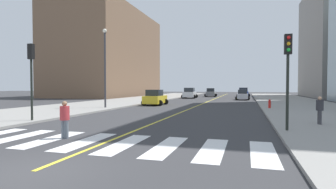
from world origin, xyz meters
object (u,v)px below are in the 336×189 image
object	(u,v)px
car_silver_third	(242,95)
pedestrian_crossing	(65,118)
fire_hydrant	(270,104)
street_lamp	(105,62)
car_blue_nearest	(243,93)
car_gray_fourth	(211,93)
traffic_light_far_corner	(31,67)
car_white_fifth	(190,93)
traffic_light_near_corner	(288,63)
car_yellow_second	(155,98)
pedestrian_waiting_east	(320,109)

from	to	relation	value
car_silver_third	pedestrian_crossing	bearing A→B (deg)	78.31
fire_hydrant	street_lamp	distance (m)	17.58
car_blue_nearest	car_gray_fourth	size ratio (longest dim) A/B	1.05
pedestrian_crossing	fire_hydrant	distance (m)	21.65
fire_hydrant	traffic_light_far_corner	bearing A→B (deg)	-136.55
car_white_fifth	traffic_light_near_corner	distance (m)	40.33
car_silver_third	fire_hydrant	size ratio (longest dim) A/B	4.49
car_white_fifth	traffic_light_far_corner	size ratio (longest dim) A/B	0.95
pedestrian_crossing	street_lamp	distance (m)	16.88
car_blue_nearest	car_white_fifth	world-z (taller)	car_white_fifth
car_white_fifth	traffic_light_near_corner	size ratio (longest dim) A/B	0.98
car_white_fifth	pedestrian_crossing	bearing A→B (deg)	-88.02
car_blue_nearest	car_gray_fourth	world-z (taller)	car_blue_nearest
car_gray_fourth	street_lamp	distance (m)	37.16
pedestrian_crossing	car_yellow_second	bearing A→B (deg)	-72.45
car_yellow_second	car_white_fifth	xyz separation A→B (m)	(0.24, 20.57, 0.06)
car_blue_nearest	traffic_light_near_corner	world-z (taller)	traffic_light_near_corner
car_silver_third	pedestrian_waiting_east	size ratio (longest dim) A/B	2.45
traffic_light_near_corner	car_gray_fourth	bearing A→B (deg)	-78.33
fire_hydrant	street_lamp	bearing A→B (deg)	-166.56
pedestrian_waiting_east	car_silver_third	bearing A→B (deg)	-172.06
car_yellow_second	car_white_fifth	world-z (taller)	car_white_fifth
pedestrian_waiting_east	fire_hydrant	size ratio (longest dim) A/B	1.84
traffic_light_near_corner	street_lamp	bearing A→B (deg)	-33.71
traffic_light_far_corner	fire_hydrant	world-z (taller)	traffic_light_far_corner
car_silver_third	street_lamp	bearing A→B (deg)	58.91
pedestrian_crossing	pedestrian_waiting_east	bearing A→B (deg)	-139.78
car_blue_nearest	pedestrian_crossing	distance (m)	52.42
fire_hydrant	street_lamp	size ratio (longest dim) A/B	0.11
pedestrian_waiting_east	traffic_light_far_corner	bearing A→B (deg)	-80.79
car_blue_nearest	car_yellow_second	world-z (taller)	car_blue_nearest
car_silver_third	traffic_light_near_corner	world-z (taller)	traffic_light_near_corner
car_yellow_second	car_silver_third	world-z (taller)	car_yellow_second
traffic_light_far_corner	pedestrian_crossing	bearing A→B (deg)	-36.33
traffic_light_near_corner	fire_hydrant	distance (m)	15.10
traffic_light_near_corner	fire_hydrant	bearing A→B (deg)	-91.20
car_blue_nearest	car_white_fifth	distance (m)	13.90
fire_hydrant	street_lamp	xyz separation A→B (m)	(-16.57, -3.96, 4.37)
traffic_light_far_corner	pedestrian_crossing	xyz separation A→B (m)	(5.58, -4.10, -2.71)
car_blue_nearest	car_white_fifth	bearing A→B (deg)	43.02
car_silver_third	traffic_light_far_corner	world-z (taller)	traffic_light_far_corner
street_lamp	traffic_light_far_corner	bearing A→B (deg)	-86.05
car_white_fifth	car_silver_third	bearing A→B (deg)	-22.38
car_white_fifth	fire_hydrant	bearing A→B (deg)	-62.61
car_yellow_second	traffic_light_near_corner	xyz separation A→B (m)	(13.03, -17.58, 2.63)
car_silver_third	car_gray_fourth	world-z (taller)	car_gray_fourth
car_blue_nearest	traffic_light_far_corner	distance (m)	49.58
car_yellow_second	car_silver_third	xyz separation A→B (m)	(10.39, 16.78, -0.08)
car_yellow_second	pedestrian_waiting_east	size ratio (longest dim) A/B	2.70
car_silver_third	car_gray_fourth	size ratio (longest dim) A/B	0.90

